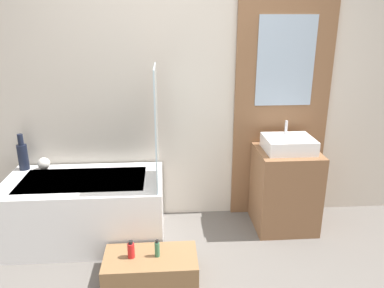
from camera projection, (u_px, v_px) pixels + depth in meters
wall_tiled_back at (182, 82)px, 3.34m from camera, size 4.20×0.06×2.60m
wall_wood_accent at (284, 80)px, 3.35m from camera, size 0.87×0.04×2.60m
bathtub at (86, 209)px, 3.22m from camera, size 1.32×0.72×0.55m
glass_shower_screen at (156, 127)px, 2.93m from camera, size 0.01×0.49×0.94m
wooden_step_bench at (151, 266)px, 2.78m from camera, size 0.69×0.37×0.17m
vanity_cabinet at (285, 189)px, 3.39m from camera, size 0.53×0.51×0.74m
sink at (288, 144)px, 3.26m from camera, size 0.42×0.36×0.25m
vase_tall_dark at (23, 155)px, 3.31m from camera, size 0.09×0.09×0.33m
vase_round_light at (44, 163)px, 3.33m from camera, size 0.11×0.11×0.11m
bottle_soap_primary at (131, 250)px, 2.73m from camera, size 0.05×0.05×0.14m
bottle_soap_secondary at (157, 249)px, 2.74m from camera, size 0.04×0.04×0.14m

